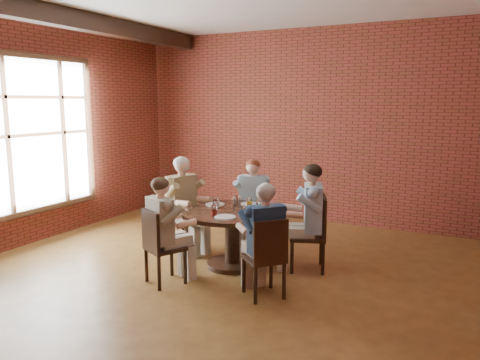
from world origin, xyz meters
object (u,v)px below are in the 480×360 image
at_px(chair_b, 254,212).
at_px(chair_e, 267,255).
at_px(smartphone, 252,218).
at_px(diner_c, 184,205).
at_px(chair_a, 315,230).
at_px(chair_c, 181,215).
at_px(diner_a, 308,217).
at_px(diner_b, 252,203).
at_px(diner_d, 165,231).
at_px(chair_d, 159,244).
at_px(diner_e, 264,240).
at_px(dining_table, 232,227).

xyz_separation_m(chair_b, chair_e, (0.98, -1.75, -0.00)).
bearing_deg(smartphone, diner_c, 165.19).
height_order(chair_a, diner_c, diner_c).
relative_size(chair_a, chair_c, 1.00).
height_order(chair_b, smartphone, chair_b).
bearing_deg(diner_a, diner_b, -140.11).
xyz_separation_m(diner_d, chair_e, (1.25, 0.13, -0.14)).
relative_size(diner_a, chair_d, 1.51).
relative_size(chair_d, chair_e, 1.00).
height_order(chair_e, smartphone, chair_e).
xyz_separation_m(diner_c, diner_e, (1.66, -0.95, -0.04)).
height_order(dining_table, chair_c, chair_c).
bearing_deg(smartphone, diner_a, 59.17).
distance_m(diner_b, diner_e, 1.85).
xyz_separation_m(dining_table, chair_d, (-0.48, -0.93, -0.03)).
height_order(diner_c, smartphone, diner_c).
bearing_deg(chair_b, diner_a, -41.48).
xyz_separation_m(diner_a, smartphone, (-0.49, -0.62, 0.07)).
xyz_separation_m(dining_table, diner_a, (0.91, 0.34, 0.15)).
distance_m(chair_b, chair_d, 1.97).
xyz_separation_m(chair_d, smartphone, (0.89, 0.65, 0.26)).
xyz_separation_m(chair_e, smartphone, (-0.40, 0.45, 0.26)).
distance_m(chair_c, chair_d, 1.33).
bearing_deg(smartphone, chair_b, 121.78).
xyz_separation_m(chair_d, diner_d, (0.04, 0.07, 0.14)).
height_order(chair_b, diner_b, diner_b).
relative_size(chair_d, smartphone, 6.19).
bearing_deg(diner_e, chair_d, -36.47).
height_order(chair_a, chair_b, chair_a).
relative_size(dining_table, diner_d, 1.04).
relative_size(dining_table, diner_a, 0.97).
relative_size(chair_c, chair_d, 1.05).
distance_m(chair_b, smartphone, 1.44).
bearing_deg(chair_e, diner_b, -107.95).
distance_m(diner_e, smartphone, 0.54).
relative_size(diner_a, diner_b, 1.06).
distance_m(chair_a, chair_c, 1.99).
bearing_deg(smartphone, diner_d, -138.02).
relative_size(diner_b, diner_c, 0.95).
xyz_separation_m(chair_c, diner_d, (0.56, -1.15, 0.12)).
bearing_deg(chair_b, diner_e, -70.90).
xyz_separation_m(chair_c, diner_c, (0.09, -0.03, 0.17)).
relative_size(chair_a, chair_b, 1.04).
bearing_deg(chair_e, chair_c, -77.55).
distance_m(diner_a, smartphone, 0.80).
xyz_separation_m(diner_b, smartphone, (0.57, -1.22, 0.11)).
bearing_deg(chair_c, diner_e, -102.58).
height_order(diner_b, chair_e, diner_b).
bearing_deg(dining_table, chair_b, 99.38).
relative_size(diner_c, chair_d, 1.50).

